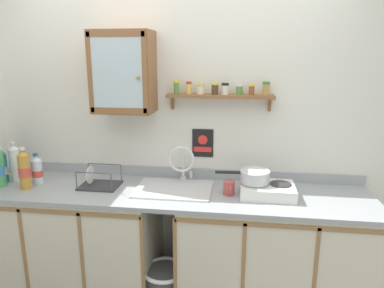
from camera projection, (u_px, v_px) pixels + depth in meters
The scene contains 17 objects.
back_wall at pixel (179, 142), 2.83m from camera, with size 3.51×0.07×2.48m.
lower_cabinet_run at pixel (74, 244), 2.80m from camera, with size 1.32×0.63×0.93m.
lower_cabinet_run_right at pixel (274, 258), 2.60m from camera, with size 1.38×0.63×0.93m.
countertop at pixel (171, 193), 2.58m from camera, with size 2.87×0.66×0.03m, color #9EA3A8.
backsplash at pixel (178, 172), 2.86m from camera, with size 2.87×0.02×0.08m, color #9EA3A8.
sink at pixel (175, 191), 2.62m from camera, with size 0.55×0.45×0.42m.
hot_plate_stove at pixel (267, 190), 2.48m from camera, with size 0.37×0.28×0.09m.
saucepan at pixel (254, 176), 2.49m from camera, with size 0.39×0.21×0.09m.
bottle_opaque_white_0 at pixel (15, 163), 2.75m from camera, with size 0.08×0.08×0.31m.
bottle_juice_amber_2 at pixel (25, 170), 2.59m from camera, with size 0.08×0.08×0.31m.
bottle_water_clear_3 at pixel (37, 170), 2.71m from camera, with size 0.08×0.08×0.24m.
bottle_detergent_teal_4 at pixel (2, 166), 2.74m from camera, with size 0.09×0.09×0.28m.
dish_rack at pixel (99, 183), 2.66m from camera, with size 0.29×0.23×0.15m.
mug at pixel (229, 188), 2.50m from camera, with size 0.09×0.13×0.10m.
wall_cabinet at pixel (123, 72), 2.59m from camera, with size 0.44×0.30×0.59m.
spice_shelf at pixel (221, 94), 2.60m from camera, with size 0.79×0.14×0.22m.
warning_sign at pixel (203, 143), 2.78m from camera, with size 0.17×0.01×0.22m.
Camera 1 is at (0.48, -2.09, 1.92)m, focal length 33.17 mm.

